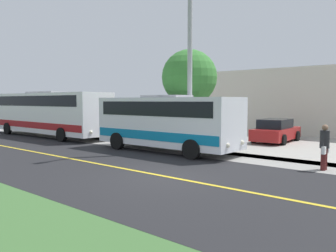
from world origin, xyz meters
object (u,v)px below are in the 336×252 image
(pedestrian_with_bags, at_px, (325,146))
(parked_car_near, at_px, (276,131))
(transit_bus_rear, at_px, (48,112))
(shuttle_bus_front, at_px, (166,121))
(street_light_pole, at_px, (189,53))
(tree_curbside, at_px, (189,78))

(pedestrian_with_bags, relative_size, parked_car_near, 0.38)
(parked_car_near, bearing_deg, transit_bus_rear, -62.53)
(shuttle_bus_front, relative_size, parked_car_near, 1.77)
(shuttle_bus_front, distance_m, parked_car_near, 7.94)
(transit_bus_rear, bearing_deg, parked_car_near, 117.47)
(pedestrian_with_bags, bearing_deg, shuttle_bus_front, -88.80)
(parked_car_near, bearing_deg, street_light_pole, -13.70)
(shuttle_bus_front, height_order, tree_curbside, tree_curbside)
(shuttle_bus_front, relative_size, tree_curbside, 1.43)
(parked_car_near, bearing_deg, shuttle_bus_front, -20.59)
(transit_bus_rear, bearing_deg, tree_curbside, 105.10)
(street_light_pole, xyz_separation_m, parked_car_near, (-6.97, 1.70, -4.22))
(shuttle_bus_front, xyz_separation_m, street_light_pole, (-0.42, 1.08, 3.33))
(transit_bus_rear, relative_size, parked_car_near, 2.64)
(street_light_pole, relative_size, tree_curbside, 1.61)
(shuttle_bus_front, bearing_deg, street_light_pole, 111.27)
(shuttle_bus_front, bearing_deg, parked_car_near, 159.41)
(transit_bus_rear, distance_m, street_light_pole, 12.76)
(tree_curbside, bearing_deg, pedestrian_with_bags, 71.46)
(pedestrian_with_bags, relative_size, tree_curbside, 0.31)
(transit_bus_rear, bearing_deg, shuttle_bus_front, 89.64)
(shuttle_bus_front, bearing_deg, transit_bus_rear, -90.36)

